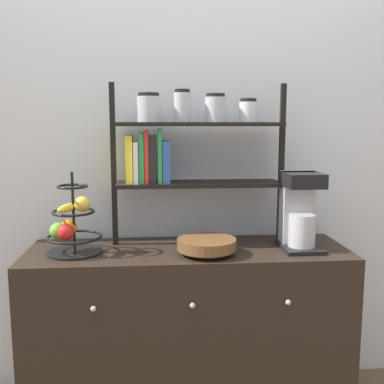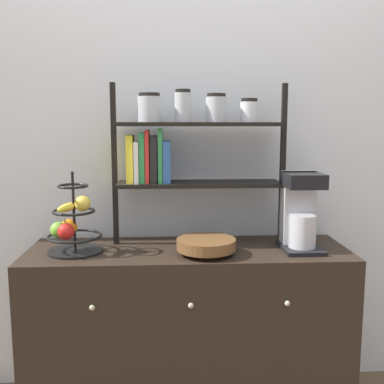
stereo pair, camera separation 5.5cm
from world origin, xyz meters
TOP-DOWN VIEW (x-y plane):
  - wall_back at (0.00, 0.51)m, footprint 7.00×0.05m
  - sideboard at (0.00, 0.23)m, footprint 1.46×0.48m
  - coffee_maker at (0.51, 0.21)m, footprint 0.17×0.23m
  - fruit_stand at (-0.51, 0.20)m, footprint 0.24×0.24m
  - wooden_bowl at (0.07, 0.15)m, footprint 0.26×0.26m
  - shelf_hutch at (-0.03, 0.34)m, footprint 0.82×0.20m

SIDE VIEW (x-z plane):
  - sideboard at x=0.00m, z-range 0.00..0.78m
  - wooden_bowl at x=0.07m, z-range 0.79..0.86m
  - fruit_stand at x=-0.51m, z-range 0.72..1.09m
  - coffee_maker at x=0.51m, z-range 0.78..1.14m
  - shelf_hutch at x=-0.03m, z-range 0.88..1.63m
  - wall_back at x=0.00m, z-range 0.00..2.60m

